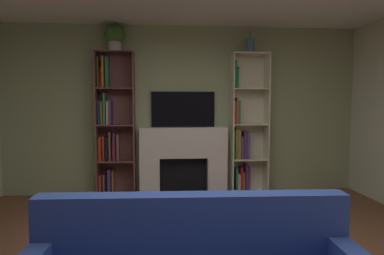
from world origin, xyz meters
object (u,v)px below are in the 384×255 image
Objects in this scene: potted_plant at (114,36)px; coffee_table at (186,242)px; bookshelf_right at (244,132)px; vase_with_flowers at (250,45)px; fireplace at (184,159)px; tv at (183,109)px; bookshelf_left at (112,129)px.

coffee_table is at bearing -71.43° from potted_plant.
vase_with_flowers reaches higher than bookshelf_right.
fireplace reaches higher than coffee_table.
potted_plant is 1.02× the size of vase_with_flowers.
potted_plant reaches higher than tv.
bookshelf_right reaches higher than fireplace.
tv is at bearing 4.16° from bookshelf_left.
bookshelf_right is 1.38m from vase_with_flowers.
coffee_table is at bearing -93.15° from fireplace.
bookshelf_left is 1.00× the size of bookshelf_right.
tv is at bearing 174.85° from bookshelf_right.
vase_with_flowers reaches higher than fireplace.
bookshelf_left is 2.98m from coffee_table.
coffee_table is at bearing -112.61° from bookshelf_right.
tv is 0.45× the size of bookshelf_left.
fireplace is at bearing -179.92° from bookshelf_right.
vase_with_flowers is (2.11, 0.00, -0.11)m from potted_plant.
potted_plant is at bearing -179.12° from bookshelf_right.
bookshelf_left is 1.42m from potted_plant.
tv is 2.49× the size of vase_with_flowers.
bookshelf_right is 5.53× the size of vase_with_flowers.
bookshelf_right reaches higher than tv.
potted_plant reaches higher than bookshelf_left.
bookshelf_right is 3.07× the size of coffee_table.
bookshelf_right is at bearing 156.54° from vase_with_flowers.
fireplace is 2.18m from potted_plant.
vase_with_flowers is at bearing -1.58° from fireplace.
bookshelf_left is at bearing 179.00° from vase_with_flowers.
coffee_table is (0.91, -2.70, -2.11)m from potted_plant.
coffee_table is (-0.15, -2.82, -0.99)m from tv.
vase_with_flowers reaches higher than coffee_table.
tv is (0.00, 0.09, 0.79)m from fireplace.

